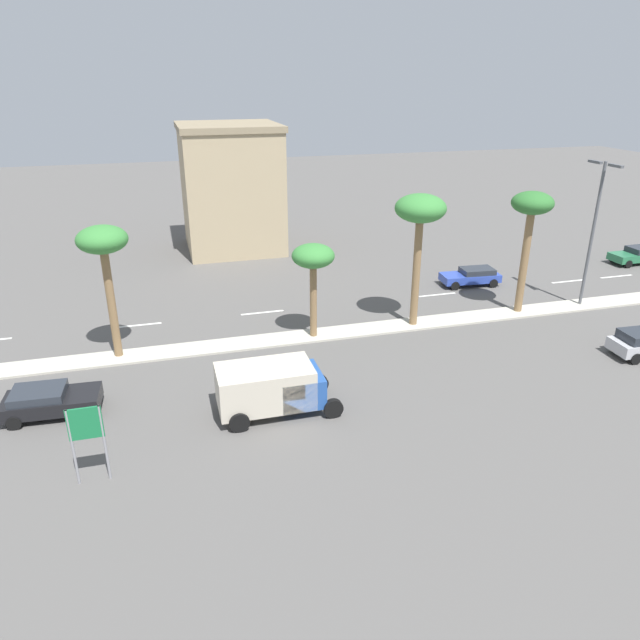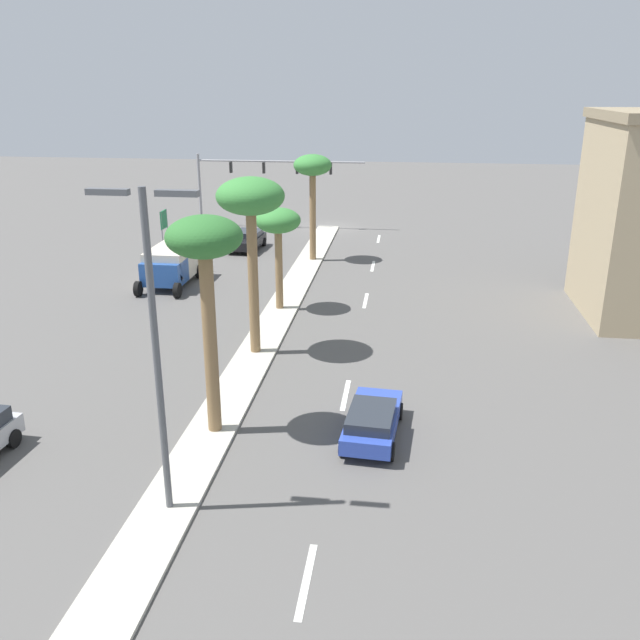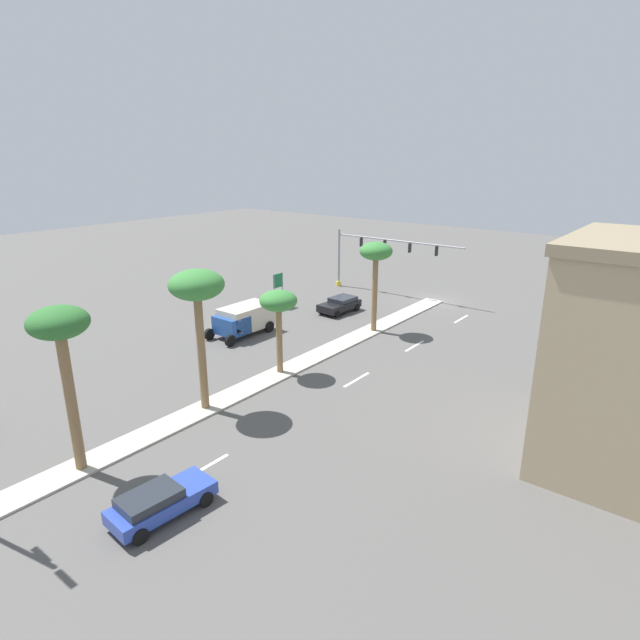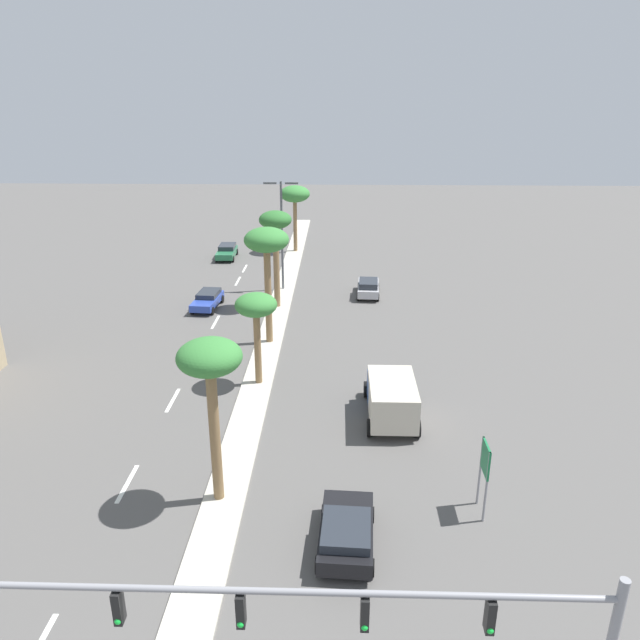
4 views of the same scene
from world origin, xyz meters
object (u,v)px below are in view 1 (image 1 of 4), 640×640
object	(u,v)px
street_lamp_left	(594,223)
palm_tree_rear	(420,214)
sedan_green_leading	(638,254)
palm_tree_mid	(531,212)
commercial_building	(231,188)
palm_tree_left	(103,247)
palm_tree_inboard	(313,260)
sedan_black_near	(49,400)
directional_road_sign	(86,431)
sedan_blue_inboard	(472,276)
box_truck	(274,387)

from	to	relation	value
street_lamp_left	palm_tree_rear	bearing A→B (deg)	-89.41
sedan_green_leading	palm_tree_mid	bearing A→B (deg)	-66.29
commercial_building	palm_tree_left	world-z (taller)	commercial_building
commercial_building	sedan_green_leading	distance (m)	34.35
commercial_building	palm_tree_mid	xyz separation A→B (m)	(20.40, 15.65, 1.29)
commercial_building	palm_tree_inboard	bearing A→B (deg)	4.99
commercial_building	sedan_black_near	world-z (taller)	commercial_building
palm_tree_left	street_lamp_left	size ratio (longest dim) A/B	0.77
directional_road_sign	palm_tree_mid	xyz separation A→B (m)	(-10.82, 25.34, 4.35)
directional_road_sign	street_lamp_left	xyz separation A→B (m)	(-10.77, 30.06, 3.37)
sedan_blue_inboard	commercial_building	bearing A→B (deg)	-133.87
palm_tree_inboard	sedan_black_near	bearing A→B (deg)	-69.80
palm_tree_rear	palm_tree_inboard	bearing A→B (deg)	-89.51
commercial_building	palm_tree_left	size ratio (longest dim) A/B	1.47
palm_tree_inboard	palm_tree_mid	world-z (taller)	palm_tree_mid
sedan_green_leading	palm_tree_inboard	bearing A→B (deg)	-76.49
palm_tree_inboard	box_truck	distance (m)	9.13
directional_road_sign	commercial_building	bearing A→B (deg)	162.76
directional_road_sign	box_truck	world-z (taller)	directional_road_sign
street_lamp_left	palm_tree_mid	bearing A→B (deg)	-90.61
palm_tree_mid	sedan_green_leading	xyz separation A→B (m)	(-6.84, 15.57, -5.87)
palm_tree_left	palm_tree_mid	bearing A→B (deg)	89.78
directional_road_sign	street_lamp_left	bearing A→B (deg)	109.71
palm_tree_left	sedan_green_leading	bearing A→B (deg)	99.47
palm_tree_rear	box_truck	distance (m)	13.93
sedan_green_leading	street_lamp_left	bearing A→B (deg)	-57.60
sedan_blue_inboard	box_truck	world-z (taller)	box_truck
commercial_building	palm_tree_rear	distance (m)	22.20
sedan_green_leading	sedan_blue_inboard	world-z (taller)	sedan_green_leading
directional_road_sign	box_truck	xyz separation A→B (m)	(-3.07, 7.64, -0.96)
box_truck	sedan_green_leading	bearing A→B (deg)	113.67
palm_tree_left	palm_tree_inboard	bearing A→B (deg)	88.31
street_lamp_left	sedan_blue_inboard	world-z (taller)	street_lamp_left
street_lamp_left	sedan_blue_inboard	bearing A→B (deg)	-138.61
sedan_black_near	commercial_building	bearing A→B (deg)	155.09
palm_tree_mid	sedan_blue_inboard	bearing A→B (deg)	-177.17
box_truck	sedan_black_near	bearing A→B (deg)	-104.01
palm_tree_mid	sedan_blue_inboard	size ratio (longest dim) A/B	1.78
sedan_green_leading	box_truck	size ratio (longest dim) A/B	0.82
palm_tree_left	palm_tree_rear	xyz separation A→B (m)	(0.27, 17.36, 0.69)
directional_road_sign	sedan_green_leading	bearing A→B (deg)	113.34
palm_tree_rear	palm_tree_mid	distance (m)	7.48
directional_road_sign	box_truck	distance (m)	8.29
directional_road_sign	sedan_green_leading	size ratio (longest dim) A/B	0.71
sedan_black_near	sedan_blue_inboard	bearing A→B (deg)	111.77
directional_road_sign	street_lamp_left	size ratio (longest dim) A/B	0.34
directional_road_sign	commercial_building	size ratio (longest dim) A/B	0.30
palm_tree_inboard	box_truck	bearing A→B (deg)	-27.13
palm_tree_left	street_lamp_left	distance (m)	29.56
palm_tree_rear	box_truck	size ratio (longest dim) A/B	1.46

